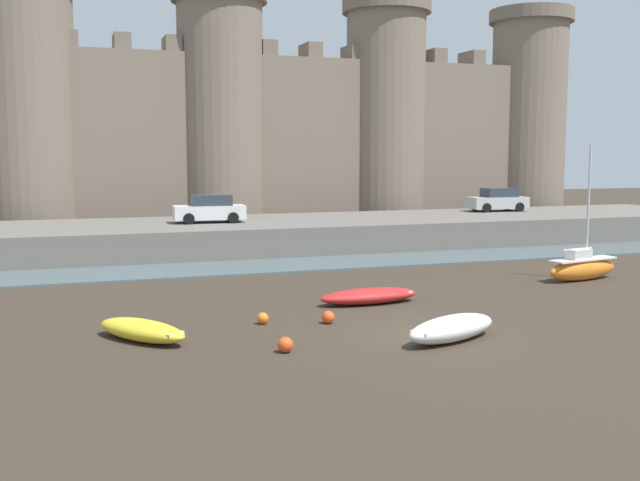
% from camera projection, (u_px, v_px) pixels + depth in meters
% --- Properties ---
extents(ground_plane, '(160.00, 160.00, 0.00)m').
position_uv_depth(ground_plane, '(431.00, 335.00, 23.52)').
color(ground_plane, '#382D23').
extents(water_channel, '(80.00, 4.50, 0.10)m').
position_uv_depth(water_channel, '(291.00, 265.00, 38.01)').
color(water_channel, slate).
rests_on(water_channel, ground).
extents(quay_road, '(63.09, 10.00, 1.68)m').
position_uv_depth(quay_road, '(256.00, 235.00, 44.73)').
color(quay_road, '#666059').
rests_on(quay_road, ground).
extents(castle, '(57.81, 6.72, 20.18)m').
position_uv_depth(castle, '(221.00, 123.00, 53.23)').
color(castle, '#7A6B5B').
rests_on(castle, ground).
extents(rowboat_midflat_right, '(3.01, 3.51, 0.65)m').
position_uv_depth(rowboat_midflat_right, '(142.00, 330.00, 22.82)').
color(rowboat_midflat_right, yellow).
rests_on(rowboat_midflat_right, ground).
extents(rowboat_foreground_left, '(4.02, 1.45, 0.60)m').
position_uv_depth(rowboat_foreground_left, '(369.00, 296.00, 28.45)').
color(rowboat_foreground_left, red).
rests_on(rowboat_foreground_left, ground).
extents(rowboat_midflat_left, '(3.83, 2.44, 0.78)m').
position_uv_depth(rowboat_midflat_left, '(452.00, 328.00, 22.80)').
color(rowboat_midflat_left, silver).
rests_on(rowboat_midflat_left, ground).
extents(sailboat_near_channel_right, '(4.17, 1.72, 6.08)m').
position_uv_depth(sailboat_near_channel_right, '(582.00, 267.00, 33.69)').
color(sailboat_near_channel_right, orange).
rests_on(sailboat_near_channel_right, ground).
extents(mooring_buoy_near_channel, '(0.43, 0.43, 0.43)m').
position_uv_depth(mooring_buoy_near_channel, '(328.00, 317.00, 25.14)').
color(mooring_buoy_near_channel, '#E04C1E').
rests_on(mooring_buoy_near_channel, ground).
extents(mooring_buoy_mid_mud, '(0.39, 0.39, 0.39)m').
position_uv_depth(mooring_buoy_mid_mud, '(263.00, 318.00, 25.06)').
color(mooring_buoy_mid_mud, orange).
rests_on(mooring_buoy_mid_mud, ground).
extents(mooring_buoy_near_shore, '(0.46, 0.46, 0.46)m').
position_uv_depth(mooring_buoy_near_shore, '(285.00, 345.00, 21.48)').
color(mooring_buoy_near_shore, '#E04C1E').
rests_on(mooring_buoy_near_shore, ground).
extents(car_quay_east, '(4.18, 2.03, 1.62)m').
position_uv_depth(car_quay_east, '(498.00, 200.00, 52.11)').
color(car_quay_east, '#B2B5B7').
rests_on(car_quay_east, quay_road).
extents(car_quay_centre_east, '(4.18, 2.03, 1.62)m').
position_uv_depth(car_quay_centre_east, '(210.00, 209.00, 43.54)').
color(car_quay_centre_east, silver).
rests_on(car_quay_centre_east, quay_road).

